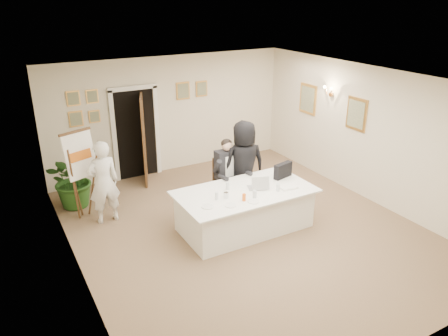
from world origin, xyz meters
TOP-DOWN VIEW (x-y plane):
  - floor at (0.00, 0.00)m, footprint 7.00×7.00m
  - ceiling at (0.00, 0.00)m, footprint 6.00×7.00m
  - wall_back at (0.00, 3.50)m, footprint 6.00×0.10m
  - wall_front at (0.00, -3.50)m, footprint 6.00×0.10m
  - wall_left at (-3.00, 0.00)m, footprint 0.10×7.00m
  - wall_right at (3.00, 0.00)m, footprint 0.10×7.00m
  - doorway at (-0.88, 3.32)m, footprint 1.14×0.86m
  - pictures_back_wall at (-0.80, 3.47)m, footprint 3.40×0.06m
  - pictures_right_wall at (2.97, 1.20)m, footprint 0.06×2.20m
  - wall_sconce at (2.90, 1.20)m, footprint 0.20×0.30m
  - conference_table at (0.01, 0.06)m, footprint 2.53×1.35m
  - seated_man at (0.20, 1.04)m, footprint 0.73×0.76m
  - flip_chart at (-2.53, 1.96)m, footprint 0.63×0.49m
  - standing_man at (-2.18, 1.60)m, footprint 0.61×0.41m
  - standing_woman at (0.50, 0.90)m, footprint 0.98×0.74m
  - potted_palm at (-2.56, 2.59)m, footprint 1.45×1.42m
  - laptop at (0.26, 0.06)m, footprint 0.43×0.44m
  - laptop_bag at (0.98, 0.23)m, footprint 0.44×0.21m
  - paper_stack at (0.77, -0.22)m, footprint 0.34×0.26m
  - plate_left at (-0.89, -0.18)m, footprint 0.23×0.23m
  - plate_mid at (-0.53, -0.33)m, footprint 0.22×0.22m
  - plate_near at (-0.10, -0.40)m, footprint 0.25×0.25m
  - glass_a at (-0.62, -0.01)m, footprint 0.07×0.07m
  - glass_b at (-0.00, -0.28)m, footprint 0.08×0.08m
  - glass_c at (0.53, -0.24)m, footprint 0.07×0.07m
  - glass_d at (-0.25, 0.26)m, footprint 0.07×0.07m
  - oj_glass at (-0.23, -0.28)m, footprint 0.07×0.07m
  - steel_jug at (-0.45, -0.04)m, footprint 0.09×0.09m

SIDE VIEW (x-z plane):
  - floor at x=0.00m, z-range 0.00..0.00m
  - conference_table at x=0.01m, z-range 0.01..0.78m
  - potted_palm at x=-2.56m, z-range 0.00..1.22m
  - seated_man at x=0.20m, z-range 0.00..1.46m
  - plate_left at x=-0.89m, z-range 0.78..0.79m
  - plate_mid at x=-0.53m, z-range 0.78..0.79m
  - plate_near at x=-0.10m, z-range 0.78..0.79m
  - paper_stack at x=0.77m, z-range 0.78..0.81m
  - flip_chart at x=-2.53m, z-range -0.06..1.70m
  - standing_man at x=-2.18m, z-range 0.00..1.64m
  - steel_jug at x=-0.45m, z-range 0.78..0.89m
  - oj_glass at x=-0.23m, z-range 0.78..0.91m
  - glass_a at x=-0.62m, z-range 0.77..0.92m
  - glass_b at x=0.00m, z-range 0.77..0.92m
  - glass_c at x=0.53m, z-range 0.77..0.92m
  - glass_d at x=-0.25m, z-range 0.77..0.92m
  - standing_woman at x=0.50m, z-range 0.00..1.81m
  - laptop at x=0.26m, z-range 0.78..1.05m
  - laptop_bag at x=0.98m, z-range 0.77..1.07m
  - doorway at x=-0.88m, z-range -0.06..2.14m
  - wall_back at x=0.00m, z-range 0.00..2.80m
  - wall_front at x=0.00m, z-range 0.00..2.80m
  - wall_left at x=-3.00m, z-range 0.00..2.80m
  - wall_right at x=3.00m, z-range 0.00..2.80m
  - pictures_right_wall at x=2.97m, z-range 1.35..2.15m
  - pictures_back_wall at x=-0.80m, z-range 1.45..2.25m
  - wall_sconce at x=2.90m, z-range 1.98..2.22m
  - ceiling at x=0.00m, z-range 2.79..2.81m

